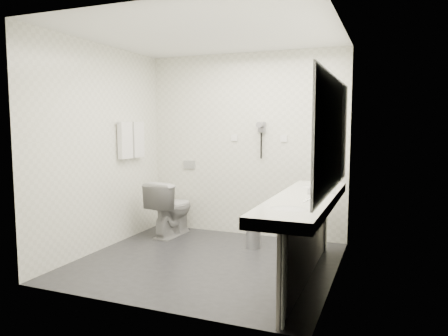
% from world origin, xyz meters
% --- Properties ---
extents(floor, '(2.80, 2.80, 0.00)m').
position_xyz_m(floor, '(0.00, 0.00, 0.00)').
color(floor, '#25252A').
rests_on(floor, ground).
extents(ceiling, '(2.80, 2.80, 0.00)m').
position_xyz_m(ceiling, '(0.00, 0.00, 2.50)').
color(ceiling, white).
rests_on(ceiling, wall_back).
extents(wall_back, '(2.80, 0.00, 2.80)m').
position_xyz_m(wall_back, '(0.00, 1.30, 1.25)').
color(wall_back, white).
rests_on(wall_back, floor).
extents(wall_front, '(2.80, 0.00, 2.80)m').
position_xyz_m(wall_front, '(0.00, -1.30, 1.25)').
color(wall_front, white).
rests_on(wall_front, floor).
extents(wall_left, '(0.00, 2.60, 2.60)m').
position_xyz_m(wall_left, '(-1.40, 0.00, 1.25)').
color(wall_left, white).
rests_on(wall_left, floor).
extents(wall_right, '(0.00, 2.60, 2.60)m').
position_xyz_m(wall_right, '(1.40, 0.00, 1.25)').
color(wall_right, white).
rests_on(wall_right, floor).
extents(vanity_counter, '(0.55, 2.20, 0.10)m').
position_xyz_m(vanity_counter, '(1.12, -0.20, 0.80)').
color(vanity_counter, white).
rests_on(vanity_counter, floor).
extents(vanity_panel, '(0.03, 2.15, 0.75)m').
position_xyz_m(vanity_panel, '(1.15, -0.20, 0.38)').
color(vanity_panel, '#9A9692').
rests_on(vanity_panel, floor).
extents(vanity_post_near, '(0.06, 0.06, 0.75)m').
position_xyz_m(vanity_post_near, '(1.18, -1.24, 0.38)').
color(vanity_post_near, silver).
rests_on(vanity_post_near, floor).
extents(vanity_post_far, '(0.06, 0.06, 0.75)m').
position_xyz_m(vanity_post_far, '(1.18, 0.84, 0.38)').
color(vanity_post_far, silver).
rests_on(vanity_post_far, floor).
extents(mirror, '(0.02, 2.20, 1.05)m').
position_xyz_m(mirror, '(1.39, -0.20, 1.45)').
color(mirror, '#B2BCC6').
rests_on(mirror, wall_right).
extents(basin_near, '(0.40, 0.31, 0.05)m').
position_xyz_m(basin_near, '(1.12, -0.85, 0.83)').
color(basin_near, white).
rests_on(basin_near, vanity_counter).
extents(basin_far, '(0.40, 0.31, 0.05)m').
position_xyz_m(basin_far, '(1.12, 0.45, 0.83)').
color(basin_far, white).
rests_on(basin_far, vanity_counter).
extents(faucet_near, '(0.04, 0.04, 0.15)m').
position_xyz_m(faucet_near, '(1.32, -0.85, 0.92)').
color(faucet_near, silver).
rests_on(faucet_near, vanity_counter).
extents(faucet_far, '(0.04, 0.04, 0.15)m').
position_xyz_m(faucet_far, '(1.32, 0.45, 0.92)').
color(faucet_far, silver).
rests_on(faucet_far, vanity_counter).
extents(soap_bottle_a, '(0.04, 0.04, 0.09)m').
position_xyz_m(soap_bottle_a, '(1.16, -0.08, 0.90)').
color(soap_bottle_a, silver).
rests_on(soap_bottle_a, vanity_counter).
extents(soap_bottle_c, '(0.05, 0.05, 0.11)m').
position_xyz_m(soap_bottle_c, '(1.26, -0.32, 0.91)').
color(soap_bottle_c, silver).
rests_on(soap_bottle_c, vanity_counter).
extents(glass_left, '(0.08, 0.08, 0.11)m').
position_xyz_m(glass_left, '(1.28, -0.01, 0.91)').
color(glass_left, silver).
rests_on(glass_left, vanity_counter).
extents(glass_right, '(0.07, 0.07, 0.11)m').
position_xyz_m(glass_right, '(1.36, 0.06, 0.90)').
color(glass_right, silver).
rests_on(glass_right, vanity_counter).
extents(toilet, '(0.48, 0.78, 0.77)m').
position_xyz_m(toilet, '(-0.92, 0.85, 0.38)').
color(toilet, white).
rests_on(toilet, floor).
extents(flush_plate, '(0.18, 0.02, 0.12)m').
position_xyz_m(flush_plate, '(-0.85, 1.29, 0.95)').
color(flush_plate, '#B2B5BA').
rests_on(flush_plate, wall_back).
extents(pedal_bin, '(0.23, 0.23, 0.26)m').
position_xyz_m(pedal_bin, '(0.32, 0.70, 0.13)').
color(pedal_bin, '#B2B5BA').
rests_on(pedal_bin, floor).
extents(bin_lid, '(0.19, 0.19, 0.02)m').
position_xyz_m(bin_lid, '(0.32, 0.70, 0.27)').
color(bin_lid, '#B2B5BA').
rests_on(bin_lid, pedal_bin).
extents(towel_rail, '(0.02, 0.62, 0.02)m').
position_xyz_m(towel_rail, '(-1.35, 0.55, 1.55)').
color(towel_rail, silver).
rests_on(towel_rail, wall_left).
extents(towel_near, '(0.07, 0.24, 0.48)m').
position_xyz_m(towel_near, '(-1.34, 0.41, 1.33)').
color(towel_near, white).
rests_on(towel_near, towel_rail).
extents(towel_far, '(0.07, 0.24, 0.48)m').
position_xyz_m(towel_far, '(-1.34, 0.69, 1.33)').
color(towel_far, white).
rests_on(towel_far, towel_rail).
extents(dryer_cradle, '(0.10, 0.04, 0.14)m').
position_xyz_m(dryer_cradle, '(0.25, 1.27, 1.50)').
color(dryer_cradle, gray).
rests_on(dryer_cradle, wall_back).
extents(dryer_barrel, '(0.08, 0.14, 0.08)m').
position_xyz_m(dryer_barrel, '(0.25, 1.20, 1.53)').
color(dryer_barrel, gray).
rests_on(dryer_barrel, dryer_cradle).
extents(dryer_cord, '(0.02, 0.02, 0.35)m').
position_xyz_m(dryer_cord, '(0.25, 1.26, 1.25)').
color(dryer_cord, black).
rests_on(dryer_cord, dryer_cradle).
extents(switch_plate_a, '(0.09, 0.02, 0.09)m').
position_xyz_m(switch_plate_a, '(-0.15, 1.29, 1.35)').
color(switch_plate_a, white).
rests_on(switch_plate_a, wall_back).
extents(switch_plate_b, '(0.09, 0.02, 0.09)m').
position_xyz_m(switch_plate_b, '(0.55, 1.29, 1.35)').
color(switch_plate_b, white).
rests_on(switch_plate_b, wall_back).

